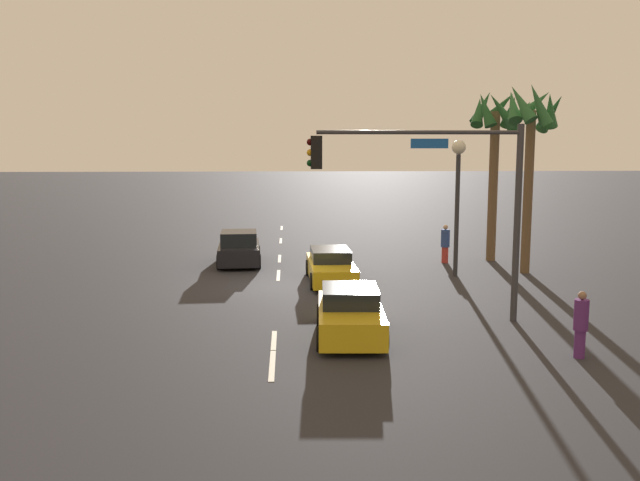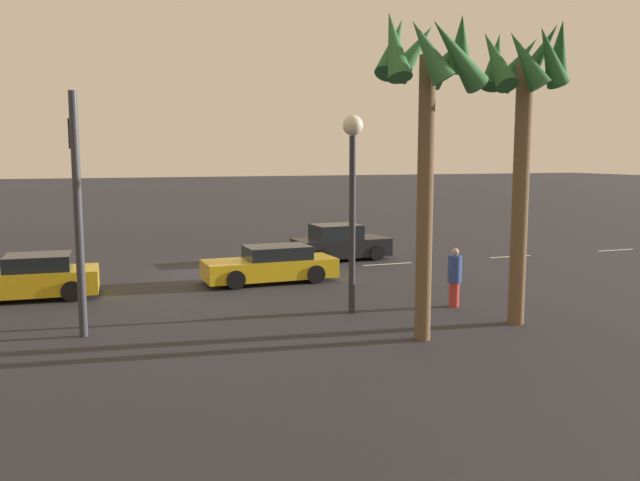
# 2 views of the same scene
# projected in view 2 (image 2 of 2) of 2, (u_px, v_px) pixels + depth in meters

# --- Properties ---
(ground_plane) EXTENTS (220.00, 220.00, 0.00)m
(ground_plane) POSITION_uv_depth(u_px,v_px,m) (236.00, 274.00, 24.74)
(ground_plane) COLOR #28282D
(lane_stripe_0) EXTENTS (2.06, 0.14, 0.01)m
(lane_stripe_0) POSITION_uv_depth(u_px,v_px,m) (616.00, 250.00, 30.79)
(lane_stripe_0) COLOR silver
(lane_stripe_0) RESTS_ON ground_plane
(lane_stripe_1) EXTENTS (2.06, 0.14, 0.01)m
(lane_stripe_1) POSITION_uv_depth(u_px,v_px,m) (510.00, 257.00, 28.83)
(lane_stripe_1) COLOR silver
(lane_stripe_1) RESTS_ON ground_plane
(lane_stripe_2) EXTENTS (2.17, 0.14, 0.01)m
(lane_stripe_2) POSITION_uv_depth(u_px,v_px,m) (387.00, 264.00, 26.84)
(lane_stripe_2) COLOR silver
(lane_stripe_2) RESTS_ON ground_plane
(lane_stripe_3) EXTENTS (2.30, 0.14, 0.01)m
(lane_stripe_3) POSITION_uv_depth(u_px,v_px,m) (291.00, 270.00, 25.47)
(lane_stripe_3) COLOR silver
(lane_stripe_3) RESTS_ON ground_plane
(lane_stripe_4) EXTENTS (1.87, 0.14, 0.01)m
(lane_stripe_4) POSITION_uv_depth(u_px,v_px,m) (28.00, 286.00, 22.34)
(lane_stripe_4) COLOR silver
(lane_stripe_4) RESTS_ON ground_plane
(car_0) EXTENTS (4.61, 1.88, 1.27)m
(car_0) POSITION_uv_depth(u_px,v_px,m) (271.00, 265.00, 23.01)
(car_0) COLOR gold
(car_0) RESTS_ON ground_plane
(car_1) EXTENTS (4.04, 2.00, 1.37)m
(car_1) POSITION_uv_depth(u_px,v_px,m) (32.00, 278.00, 20.39)
(car_1) COLOR gold
(car_1) RESTS_ON ground_plane
(car_2) EXTENTS (4.08, 2.05, 1.50)m
(car_2) POSITION_uv_depth(u_px,v_px,m) (340.00, 244.00, 27.96)
(car_2) COLOR black
(car_2) RESTS_ON ground_plane
(traffic_signal) EXTENTS (0.32, 6.36, 5.90)m
(traffic_signal) POSITION_uv_depth(u_px,v_px,m) (75.00, 167.00, 17.75)
(traffic_signal) COLOR #38383D
(traffic_signal) RESTS_ON ground_plane
(streetlamp) EXTENTS (0.56, 0.56, 5.48)m
(streetlamp) POSITION_uv_depth(u_px,v_px,m) (352.00, 174.00, 18.10)
(streetlamp) COLOR #2D2D33
(streetlamp) RESTS_ON ground_plane
(pedestrian_1) EXTENTS (0.55, 0.55, 1.73)m
(pedestrian_1) POSITION_uv_depth(u_px,v_px,m) (454.00, 276.00, 19.25)
(pedestrian_1) COLOR #BF3833
(pedestrian_1) RESTS_ON ground_plane
(palm_tree_0) EXTENTS (2.46, 2.43, 7.85)m
(palm_tree_0) POSITION_uv_depth(u_px,v_px,m) (524.00, 93.00, 16.67)
(palm_tree_0) COLOR brown
(palm_tree_0) RESTS_ON ground_plane
(palm_tree_1) EXTENTS (2.49, 2.64, 7.77)m
(palm_tree_1) POSITION_uv_depth(u_px,v_px,m) (426.00, 84.00, 15.09)
(palm_tree_1) COLOR brown
(palm_tree_1) RESTS_ON ground_plane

